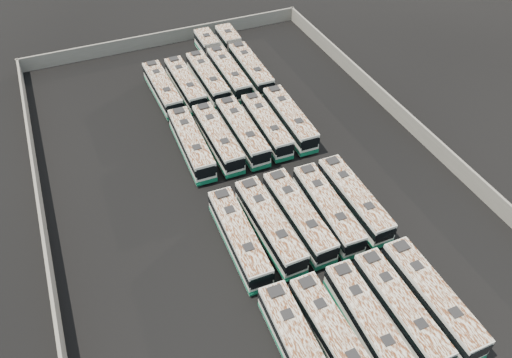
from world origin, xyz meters
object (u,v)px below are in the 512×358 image
at_px(bus_front_center, 368,323).
at_px(bus_midback_center, 242,132).
at_px(bus_back_far_right, 243,59).
at_px(bus_back_left, 185,84).
at_px(bus_midback_right, 266,125).
at_px(bus_front_far_left, 300,350).
at_px(bus_midfront_far_right, 354,199).
at_px(bus_back_far_left, 163,89).
at_px(bus_midback_far_left, 191,144).
at_px(bus_midback_far_right, 290,119).
at_px(bus_front_right, 400,309).
at_px(bus_midfront_left, 270,225).
at_px(bus_midfront_right, 327,209).
at_px(bus_back_right, 221,63).
at_px(bus_front_left, 334,337).
at_px(bus_midback_left, 218,138).
at_px(bus_midfront_far_left, 239,237).
at_px(bus_front_far_right, 431,298).
at_px(bus_midfront_center, 298,216).
at_px(bus_back_center, 208,79).

bearing_deg(bus_front_center, bus_midback_center, 91.50).
bearing_deg(bus_back_far_right, bus_back_left, -160.86).
distance_m(bus_midback_right, bus_back_left, 14.48).
bearing_deg(bus_midback_right, bus_front_far_left, -107.64).
relative_size(bus_front_center, bus_back_left, 1.01).
bearing_deg(bus_midfront_far_right, bus_back_far_left, 114.45).
xyz_separation_m(bus_midback_far_left, bus_midback_far_right, (12.92, -0.03, -0.01)).
distance_m(bus_front_right, bus_midback_far_right, 28.55).
xyz_separation_m(bus_midfront_left, bus_midback_right, (6.41, 15.29, -0.07)).
distance_m(bus_midfront_right, bus_midback_right, 15.51).
bearing_deg(bus_midfront_far_right, bus_back_right, 95.92).
height_order(bus_front_left, bus_midback_far_right, bus_midback_far_right).
distance_m(bus_front_far_left, bus_back_left, 41.47).
relative_size(bus_front_center, bus_midback_right, 1.01).
height_order(bus_midback_left, bus_midback_far_right, bus_midback_far_right).
bearing_deg(bus_front_far_left, bus_midfront_far_left, 91.81).
xyz_separation_m(bus_back_far_left, bus_back_left, (3.18, -0.13, 0.01)).
distance_m(bus_front_far_right, bus_back_right, 44.81).
bearing_deg(bus_front_right, bus_midfront_center, 103.51).
relative_size(bus_midfront_left, bus_back_right, 0.66).
xyz_separation_m(bus_midfront_far_left, bus_back_far_right, (13.15, 31.67, 0.01)).
relative_size(bus_back_far_left, bus_back_left, 0.99).
relative_size(bus_midfront_far_right, bus_midback_far_right, 0.98).
distance_m(bus_front_center, bus_front_far_right, 6.39).
distance_m(bus_front_center, bus_midfront_left, 13.54).
bearing_deg(bus_midfront_far_right, bus_front_far_right, -90.48).
bearing_deg(bus_back_center, bus_midback_center, -90.93).
relative_size(bus_midback_left, bus_back_far_right, 0.64).
distance_m(bus_front_far_left, bus_front_center, 6.43).
height_order(bus_back_left, bus_back_center, bus_back_center).
distance_m(bus_front_far_right, bus_back_far_right, 44.63).
height_order(bus_midfront_left, bus_back_center, bus_midfront_left).
relative_size(bus_midfront_far_right, bus_midback_left, 0.99).
distance_m(bus_front_far_left, bus_back_far_right, 46.41).
bearing_deg(bus_midfront_left, bus_midfront_center, -1.05).
bearing_deg(bus_midback_far_right, bus_midfront_left, -120.78).
relative_size(bus_midback_far_left, bus_midback_left, 1.01).
xyz_separation_m(bus_front_far_left, bus_midback_left, (3.22, 28.35, -0.01)).
xyz_separation_m(bus_front_right, bus_midfront_center, (-3.19, 13.02, 0.06)).
height_order(bus_front_left, bus_front_right, bus_front_left).
height_order(bus_front_center, bus_midback_right, bus_front_center).
relative_size(bus_midfront_far_left, bus_midback_right, 1.03).
relative_size(bus_front_far_left, bus_back_right, 0.65).
distance_m(bus_midback_far_right, bus_back_right, 16.46).
relative_size(bus_front_center, bus_midback_far_right, 0.98).
height_order(bus_midback_right, bus_midback_far_right, bus_midback_far_right).
bearing_deg(bus_midfront_left, bus_front_left, -91.96).
bearing_deg(bus_midback_left, bus_back_far_right, 58.31).
xyz_separation_m(bus_front_right, bus_midback_far_left, (-9.69, 28.39, 0.06)).
bearing_deg(bus_back_left, bus_midback_far_left, -104.99).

